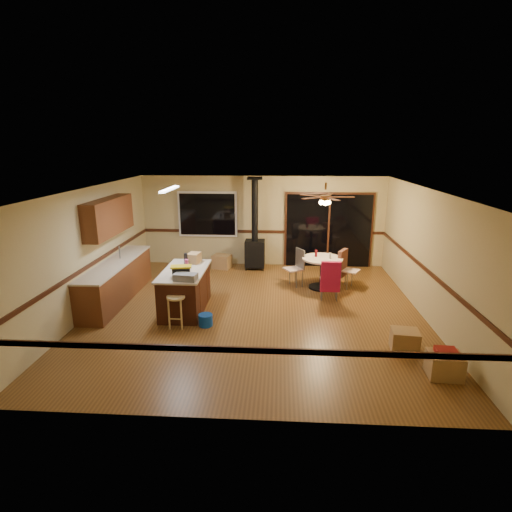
# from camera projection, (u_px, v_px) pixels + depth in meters

# --- Properties ---
(floor) EXTENTS (7.00, 7.00, 0.00)m
(floor) POSITION_uv_depth(u_px,v_px,m) (255.00, 311.00, 8.56)
(floor) COLOR brown
(floor) RESTS_ON ground
(ceiling) EXTENTS (7.00, 7.00, 0.00)m
(ceiling) POSITION_uv_depth(u_px,v_px,m) (255.00, 189.00, 7.86)
(ceiling) COLOR silver
(ceiling) RESTS_ON ground
(wall_back) EXTENTS (7.00, 0.00, 7.00)m
(wall_back) POSITION_uv_depth(u_px,v_px,m) (263.00, 221.00, 11.58)
(wall_back) COLOR tan
(wall_back) RESTS_ON ground
(wall_front) EXTENTS (7.00, 0.00, 7.00)m
(wall_front) POSITION_uv_depth(u_px,v_px,m) (237.00, 328.00, 4.85)
(wall_front) COLOR tan
(wall_front) RESTS_ON ground
(wall_left) EXTENTS (0.00, 7.00, 7.00)m
(wall_left) POSITION_uv_depth(u_px,v_px,m) (90.00, 250.00, 8.42)
(wall_left) COLOR tan
(wall_left) RESTS_ON ground
(wall_right) EXTENTS (0.00, 7.00, 7.00)m
(wall_right) POSITION_uv_depth(u_px,v_px,m) (429.00, 256.00, 8.01)
(wall_right) COLOR tan
(wall_right) RESTS_ON ground
(chair_rail) EXTENTS (7.00, 7.00, 0.08)m
(chair_rail) POSITION_uv_depth(u_px,v_px,m) (255.00, 267.00, 8.29)
(chair_rail) COLOR #371A0D
(chair_rail) RESTS_ON ground
(window) EXTENTS (1.72, 0.10, 1.32)m
(window) POSITION_uv_depth(u_px,v_px,m) (208.00, 214.00, 11.57)
(window) COLOR black
(window) RESTS_ON ground
(sliding_door) EXTENTS (2.52, 0.10, 2.10)m
(sliding_door) POSITION_uv_depth(u_px,v_px,m) (328.00, 231.00, 11.49)
(sliding_door) COLOR black
(sliding_door) RESTS_ON ground
(lower_cabinets) EXTENTS (0.60, 3.00, 0.86)m
(lower_cabinets) POSITION_uv_depth(u_px,v_px,m) (117.00, 282.00, 9.12)
(lower_cabinets) COLOR #5F3018
(lower_cabinets) RESTS_ON ground
(countertop) EXTENTS (0.64, 3.04, 0.04)m
(countertop) POSITION_uv_depth(u_px,v_px,m) (115.00, 263.00, 8.99)
(countertop) COLOR beige
(countertop) RESTS_ON lower_cabinets
(upper_cabinets) EXTENTS (0.35, 2.00, 0.80)m
(upper_cabinets) POSITION_uv_depth(u_px,v_px,m) (109.00, 217.00, 8.92)
(upper_cabinets) COLOR #5F3018
(upper_cabinets) RESTS_ON ground
(kitchen_island) EXTENTS (0.88, 1.68, 0.90)m
(kitchen_island) POSITION_uv_depth(u_px,v_px,m) (185.00, 290.00, 8.53)
(kitchen_island) COLOR black
(kitchen_island) RESTS_ON ground
(wood_stove) EXTENTS (0.55, 0.50, 2.52)m
(wood_stove) POSITION_uv_depth(u_px,v_px,m) (255.00, 244.00, 11.31)
(wood_stove) COLOR black
(wood_stove) RESTS_ON ground
(ceiling_fan) EXTENTS (0.24, 0.24, 0.55)m
(ceiling_fan) POSITION_uv_depth(u_px,v_px,m) (325.00, 199.00, 9.36)
(ceiling_fan) COLOR brown
(ceiling_fan) RESTS_ON ceiling
(fluorescent_strip) EXTENTS (0.10, 1.20, 0.04)m
(fluorescent_strip) POSITION_uv_depth(u_px,v_px,m) (169.00, 189.00, 8.27)
(fluorescent_strip) COLOR white
(fluorescent_strip) RESTS_ON ceiling
(toolbox_grey) EXTENTS (0.47, 0.31, 0.14)m
(toolbox_grey) POSITION_uv_depth(u_px,v_px,m) (186.00, 277.00, 7.76)
(toolbox_grey) COLOR slate
(toolbox_grey) RESTS_ON kitchen_island
(toolbox_black) EXTENTS (0.37, 0.24, 0.19)m
(toolbox_black) POSITION_uv_depth(u_px,v_px,m) (181.00, 272.00, 7.97)
(toolbox_black) COLOR black
(toolbox_black) RESTS_ON kitchen_island
(toolbox_yellow_lid) EXTENTS (0.44, 0.29, 0.03)m
(toolbox_yellow_lid) POSITION_uv_depth(u_px,v_px,m) (181.00, 267.00, 7.94)
(toolbox_yellow_lid) COLOR gold
(toolbox_yellow_lid) RESTS_ON toolbox_black
(box_on_island) EXTENTS (0.29, 0.37, 0.22)m
(box_on_island) POSITION_uv_depth(u_px,v_px,m) (194.00, 258.00, 8.92)
(box_on_island) COLOR #997344
(box_on_island) RESTS_ON kitchen_island
(bottle_dark) EXTENTS (0.11, 0.11, 0.29)m
(bottle_dark) POSITION_uv_depth(u_px,v_px,m) (186.00, 260.00, 8.64)
(bottle_dark) COLOR black
(bottle_dark) RESTS_ON kitchen_island
(bottle_pink) EXTENTS (0.08, 0.08, 0.25)m
(bottle_pink) POSITION_uv_depth(u_px,v_px,m) (187.00, 265.00, 8.34)
(bottle_pink) COLOR #D84C8C
(bottle_pink) RESTS_ON kitchen_island
(bottle_white) EXTENTS (0.08, 0.08, 0.18)m
(bottle_white) POSITION_uv_depth(u_px,v_px,m) (185.00, 258.00, 8.99)
(bottle_white) COLOR white
(bottle_white) RESTS_ON kitchen_island
(bar_stool) EXTENTS (0.42, 0.42, 0.64)m
(bar_stool) POSITION_uv_depth(u_px,v_px,m) (177.00, 312.00, 7.75)
(bar_stool) COLOR tan
(bar_stool) RESTS_ON floor
(blue_bucket) EXTENTS (0.29, 0.29, 0.23)m
(blue_bucket) POSITION_uv_depth(u_px,v_px,m) (206.00, 320.00, 7.86)
(blue_bucket) COLOR #0D45BB
(blue_bucket) RESTS_ON floor
(dining_table) EXTENTS (1.00, 1.00, 0.78)m
(dining_table) POSITION_uv_depth(u_px,v_px,m) (322.00, 267.00, 9.82)
(dining_table) COLOR black
(dining_table) RESTS_ON ground
(glass_red) EXTENTS (0.07, 0.07, 0.17)m
(glass_red) POSITION_uv_depth(u_px,v_px,m) (316.00, 253.00, 9.83)
(glass_red) COLOR #590C14
(glass_red) RESTS_ON dining_table
(glass_cream) EXTENTS (0.08, 0.08, 0.14)m
(glass_cream) POSITION_uv_depth(u_px,v_px,m) (330.00, 256.00, 9.67)
(glass_cream) COLOR beige
(glass_cream) RESTS_ON dining_table
(chair_left) EXTENTS (0.55, 0.55, 0.51)m
(chair_left) POSITION_uv_depth(u_px,v_px,m) (297.00, 263.00, 9.98)
(chair_left) COLOR #C2A390
(chair_left) RESTS_ON ground
(chair_near) EXTENTS (0.44, 0.46, 0.70)m
(chair_near) POSITION_uv_depth(u_px,v_px,m) (330.00, 277.00, 8.95)
(chair_near) COLOR #C2A390
(chair_near) RESTS_ON ground
(chair_right) EXTENTS (0.61, 0.59, 0.70)m
(chair_right) POSITION_uv_depth(u_px,v_px,m) (343.00, 264.00, 9.90)
(chair_right) COLOR #C2A390
(chair_right) RESTS_ON ground
(box_under_window) EXTENTS (0.58, 0.51, 0.40)m
(box_under_window) POSITION_uv_depth(u_px,v_px,m) (222.00, 261.00, 11.51)
(box_under_window) COLOR #997344
(box_under_window) RESTS_ON floor
(box_corner_a) EXTENTS (0.52, 0.44, 0.38)m
(box_corner_a) POSITION_uv_depth(u_px,v_px,m) (444.00, 365.00, 6.12)
(box_corner_a) COLOR #997344
(box_corner_a) RESTS_ON floor
(box_corner_b) EXTENTS (0.50, 0.44, 0.37)m
(box_corner_b) POSITION_uv_depth(u_px,v_px,m) (405.00, 340.00, 6.90)
(box_corner_b) COLOR #997344
(box_corner_b) RESTS_ON floor
(box_small_red) EXTENTS (0.32, 0.27, 0.08)m
(box_small_red) POSITION_uv_depth(u_px,v_px,m) (446.00, 352.00, 6.06)
(box_small_red) COLOR maroon
(box_small_red) RESTS_ON box_corner_a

